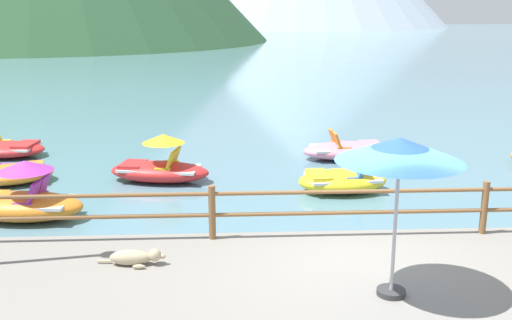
% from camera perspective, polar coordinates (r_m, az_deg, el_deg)
% --- Properties ---
extents(ground_plane, '(200.00, 200.00, 0.00)m').
position_cam_1_polar(ground_plane, '(48.37, -0.50, 9.38)').
color(ground_plane, slate).
extents(dock_railing, '(23.92, 0.12, 0.95)m').
position_cam_1_polar(dock_railing, '(10.45, 8.97, -4.19)').
color(dock_railing, brown).
rests_on(dock_railing, promenade_dock).
extents(beach_umbrella, '(1.70, 1.70, 2.24)m').
position_cam_1_polar(beach_umbrella, '(8.02, 13.56, 0.75)').
color(beach_umbrella, '#B2B2B7').
rests_on(beach_umbrella, promenade_dock).
extents(dog_resting, '(1.08, 0.40, 0.26)m').
position_cam_1_polar(dog_resting, '(9.55, -11.48, -9.09)').
color(dog_resting, tan).
rests_on(dog_resting, promenade_dock).
extents(pedal_boat_0, '(2.69, 1.58, 1.22)m').
position_cam_1_polar(pedal_boat_0, '(15.19, -9.18, -0.64)').
color(pedal_boat_0, red).
rests_on(pedal_boat_0, ground).
extents(pedal_boat_1, '(2.64, 1.47, 1.26)m').
position_cam_1_polar(pedal_boat_1, '(13.24, -21.40, -3.62)').
color(pedal_boat_1, orange).
rests_on(pedal_boat_1, ground).
extents(pedal_boat_2, '(2.67, 1.43, 0.84)m').
position_cam_1_polar(pedal_boat_2, '(17.46, 8.74, 0.95)').
color(pedal_boat_2, pink).
rests_on(pedal_boat_2, ground).
extents(pedal_boat_4, '(2.25, 1.50, 0.86)m').
position_cam_1_polar(pedal_boat_4, '(14.37, 8.21, -1.91)').
color(pedal_boat_4, yellow).
rests_on(pedal_boat_4, ground).
extents(pedal_boat_6, '(2.50, 1.59, 0.81)m').
position_cam_1_polar(pedal_boat_6, '(19.00, -22.86, 1.00)').
color(pedal_boat_6, red).
rests_on(pedal_boat_6, ground).
extents(pedal_boat_7, '(2.40, 1.85, 0.80)m').
position_cam_1_polar(pedal_boat_7, '(16.13, -22.50, -1.21)').
color(pedal_boat_7, orange).
rests_on(pedal_boat_7, ground).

